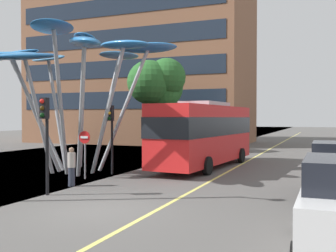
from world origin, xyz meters
TOP-DOWN VIEW (x-y plane):
  - ground at (-0.71, 0.00)m, footprint 120.00×240.00m
  - red_bus at (-0.02, 11.70)m, footprint 3.38×10.83m
  - leaf_sculpture at (-6.38, 7.07)m, footprint 12.12×10.99m
  - traffic_light_kerb_near at (-3.18, 1.22)m, footprint 0.28×0.42m
  - traffic_light_kerb_far at (-3.68, 6.99)m, footprint 0.28×0.42m
  - tree_pavement_near at (-6.82, 20.67)m, footprint 4.78×5.56m
  - pedestrian at (-3.50, 3.31)m, footprint 0.34×0.34m
  - no_entry_sign at (-4.09, 5.21)m, footprint 0.60×0.12m
  - backdrop_building at (-14.24, 32.65)m, footprint 25.44×12.87m

SIDE VIEW (x-z plane):
  - ground at x=-0.71m, z-range -0.10..0.00m
  - pedestrian at x=-3.50m, z-range 0.00..1.68m
  - no_entry_sign at x=-4.09m, z-range 0.39..2.71m
  - red_bus at x=-0.02m, z-range 0.18..4.06m
  - traffic_light_kerb_far at x=-3.68m, z-range 0.81..4.40m
  - traffic_light_kerb_near at x=-3.18m, z-range 0.83..4.54m
  - tree_pavement_near at x=-6.82m, z-range 1.77..9.82m
  - leaf_sculpture at x=-6.38m, z-range 2.08..10.29m
  - backdrop_building at x=-14.24m, z-range 0.00..26.54m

